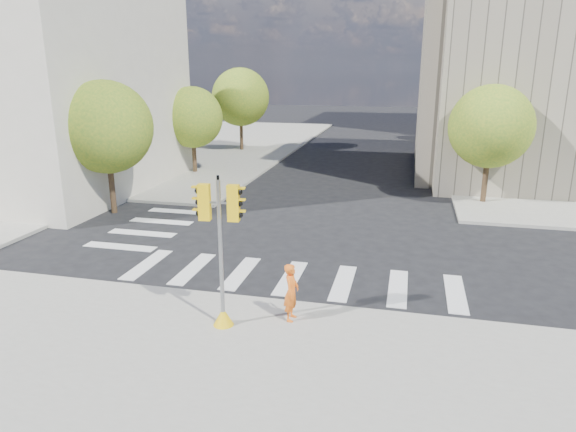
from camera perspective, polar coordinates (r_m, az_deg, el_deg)
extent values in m
plane|color=black|center=(19.47, 1.93, -4.68)|extent=(160.00, 160.00, 0.00)
cube|color=gray|center=(50.25, -14.85, 7.81)|extent=(28.00, 40.00, 0.15)
cube|color=gray|center=(33.28, 23.65, 15.00)|extent=(8.00, 8.00, 14.00)
cylinder|color=#382616|center=(26.60, -18.95, 2.91)|extent=(0.28, 0.28, 2.45)
sphere|color=#427521|center=(26.13, -19.55, 9.29)|extent=(4.40, 4.40, 4.40)
cylinder|color=#382616|center=(35.30, -10.36, 6.39)|extent=(0.28, 0.28, 2.17)
sphere|color=#427521|center=(34.96, -10.58, 10.72)|extent=(4.00, 4.00, 4.00)
cylinder|color=#382616|center=(44.50, -5.20, 8.86)|extent=(0.28, 0.28, 2.62)
sphere|color=#427521|center=(44.21, -5.31, 13.02)|extent=(4.80, 4.80, 4.80)
cylinder|color=#382616|center=(28.69, 21.02, 3.55)|extent=(0.28, 0.28, 2.38)
sphere|color=#427521|center=(28.25, 21.61, 9.23)|extent=(4.20, 4.20, 4.20)
cylinder|color=#382616|center=(40.43, 19.01, 7.24)|extent=(0.28, 0.28, 2.52)
sphere|color=#427521|center=(40.11, 19.42, 11.61)|extent=(4.60, 4.60, 4.60)
cylinder|color=#382616|center=(52.30, 17.87, 9.06)|extent=(0.28, 0.28, 2.27)
sphere|color=#427521|center=(52.07, 18.13, 12.04)|extent=(4.00, 4.00, 4.00)
cylinder|color=black|center=(32.26, 21.59, 10.13)|extent=(0.12, 0.12, 8.00)
cube|color=black|center=(32.16, 22.36, 17.21)|extent=(0.35, 0.18, 0.22)
cylinder|color=black|center=(46.13, 19.32, 11.84)|extent=(0.12, 0.12, 8.00)
cube|color=black|center=(46.06, 19.80, 16.79)|extent=(0.35, 0.18, 0.22)
cone|color=#E8B60C|center=(14.36, -7.21, -11.01)|extent=(0.56, 0.56, 0.50)
cylinder|color=gray|center=(13.64, -7.47, -4.34)|extent=(0.11, 0.11, 4.06)
cylinder|color=black|center=(13.06, -7.80, 4.23)|extent=(0.07, 0.07, 0.12)
cylinder|color=gray|center=(13.21, -7.69, 1.47)|extent=(0.90, 0.16, 0.06)
cube|color=#E8B60C|center=(13.31, -9.28, 1.52)|extent=(0.32, 0.25, 0.95)
cube|color=#E8B60C|center=(13.12, -6.09, 1.43)|extent=(0.32, 0.25, 0.95)
imported|color=orange|center=(14.29, 0.38, -8.46)|extent=(0.42, 0.62, 1.65)
cube|color=silver|center=(27.40, -28.18, 0.43)|extent=(6.01, 0.69, 0.50)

